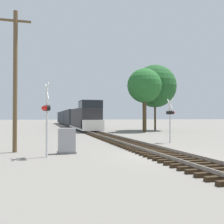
# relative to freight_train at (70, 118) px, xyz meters

# --- Properties ---
(ground_plane) EXTENTS (400.00, 400.00, 0.00)m
(ground_plane) POSITION_rel_freight_train_xyz_m (0.00, -49.07, -1.93)
(ground_plane) COLOR slate
(rail_track_bed) EXTENTS (2.60, 160.00, 0.31)m
(rail_track_bed) POSITION_rel_freight_train_xyz_m (0.00, -49.07, -1.79)
(rail_track_bed) COLOR black
(rail_track_bed) RESTS_ON ground
(freight_train) EXTENTS (2.87, 59.24, 4.41)m
(freight_train) POSITION_rel_freight_train_xyz_m (0.00, 0.00, 0.00)
(freight_train) COLOR #232326
(freight_train) RESTS_ON ground
(crossing_signal_near) EXTENTS (0.46, 1.02, 3.93)m
(crossing_signal_near) POSITION_rel_freight_train_xyz_m (-6.28, -48.05, 0.49)
(crossing_signal_near) COLOR silver
(crossing_signal_near) RESTS_ON ground
(crossing_signal_far) EXTENTS (0.34, 1.00, 3.66)m
(crossing_signal_far) POSITION_rel_freight_train_xyz_m (3.73, -42.72, 0.37)
(crossing_signal_far) COLOR silver
(crossing_signal_far) RESTS_ON ground
(relay_cabinet) EXTENTS (1.08, 0.59, 1.47)m
(relay_cabinet) POSITION_rel_freight_train_xyz_m (-5.10, -46.91, -1.20)
(relay_cabinet) COLOR slate
(relay_cabinet) RESTS_ON ground
(utility_pole) EXTENTS (1.80, 0.26, 8.58)m
(utility_pole) POSITION_rel_freight_train_xyz_m (-8.08, -45.55, 2.52)
(utility_pole) COLOR brown
(utility_pole) RESTS_ON ground
(tree_far_right) EXTENTS (4.91, 4.91, 9.07)m
(tree_far_right) POSITION_rel_freight_train_xyz_m (7.62, -27.49, 4.64)
(tree_far_right) COLOR #473521
(tree_far_right) RESTS_ON ground
(tree_mid_background) EXTENTS (6.76, 6.76, 10.40)m
(tree_mid_background) POSITION_rel_freight_train_xyz_m (10.83, -24.01, 5.09)
(tree_mid_background) COLOR #473521
(tree_mid_background) RESTS_ON ground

